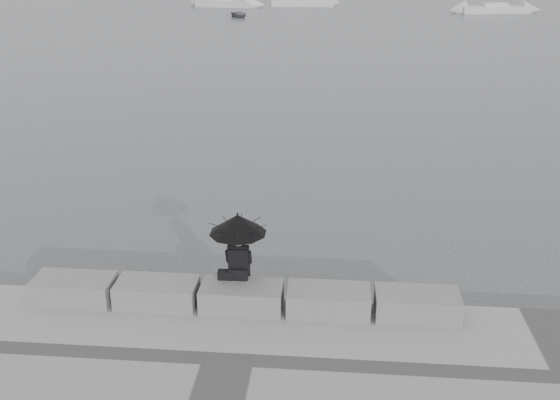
# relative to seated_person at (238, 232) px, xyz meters

# --- Properties ---
(ground) EXTENTS (360.00, 360.00, 0.00)m
(ground) POSITION_rel_seated_person_xyz_m (0.10, 0.11, -2.00)
(ground) COLOR #444648
(ground) RESTS_ON ground
(stone_block_far_left) EXTENTS (1.60, 0.80, 0.50)m
(stone_block_far_left) POSITION_rel_seated_person_xyz_m (-3.30, -0.34, -1.25)
(stone_block_far_left) COLOR slate
(stone_block_far_left) RESTS_ON promenade
(stone_block_left) EXTENTS (1.60, 0.80, 0.50)m
(stone_block_left) POSITION_rel_seated_person_xyz_m (-1.60, -0.34, -1.25)
(stone_block_left) COLOR slate
(stone_block_left) RESTS_ON promenade
(stone_block_centre) EXTENTS (1.60, 0.80, 0.50)m
(stone_block_centre) POSITION_rel_seated_person_xyz_m (0.10, -0.34, -1.25)
(stone_block_centre) COLOR slate
(stone_block_centre) RESTS_ON promenade
(stone_block_right) EXTENTS (1.60, 0.80, 0.50)m
(stone_block_right) POSITION_rel_seated_person_xyz_m (1.80, -0.34, -1.25)
(stone_block_right) COLOR slate
(stone_block_right) RESTS_ON promenade
(stone_block_far_right) EXTENTS (1.60, 0.80, 0.50)m
(stone_block_far_right) POSITION_rel_seated_person_xyz_m (3.50, -0.34, -1.25)
(stone_block_far_right) COLOR slate
(stone_block_far_right) RESTS_ON promenade
(seated_person) EXTENTS (1.14, 1.14, 1.39)m
(seated_person) POSITION_rel_seated_person_xyz_m (0.00, 0.00, 0.00)
(seated_person) COLOR black
(seated_person) RESTS_ON stone_block_centre
(bag) EXTENTS (0.29, 0.16, 0.18)m
(bag) POSITION_rel_seated_person_xyz_m (-0.26, -0.10, -0.90)
(bag) COLOR black
(bag) RESTS_ON stone_block_centre
(sailboat_left) EXTENTS (8.04, 3.92, 12.90)m
(sailboat_left) POSITION_rel_seated_person_xyz_m (-12.94, 74.48, -1.47)
(sailboat_left) COLOR silver
(sailboat_left) RESTS_ON ground
(sailboat_right) EXTENTS (8.41, 3.76, 12.90)m
(sailboat_right) POSITION_rel_seated_person_xyz_m (20.53, 68.67, -1.48)
(sailboat_right) COLOR silver
(sailboat_right) RESTS_ON ground
(dinghy) EXTENTS (3.77, 2.97, 0.59)m
(dinghy) POSITION_rel_seated_person_xyz_m (-9.23, 61.50, -1.70)
(dinghy) COLOR gray
(dinghy) RESTS_ON ground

